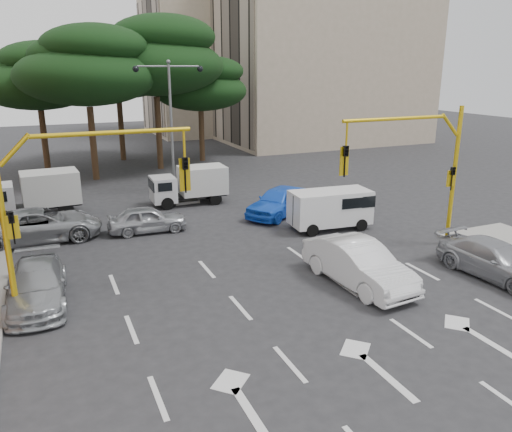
{
  "coord_description": "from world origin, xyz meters",
  "views": [
    {
      "loc": [
        -7.39,
        -13.66,
        7.51
      ],
      "look_at": [
        0.49,
        4.43,
        1.6
      ],
      "focal_mm": 35.0,
      "sensor_mm": 36.0,
      "label": 1
    }
  ],
  "objects_px": {
    "signal_mast_right": "(423,160)",
    "signal_mast_left": "(66,192)",
    "van_white": "(330,209)",
    "street_lamp_center": "(170,104)",
    "car_silver_cross_b": "(147,219)",
    "car_silver_wagon": "(37,285)",
    "box_truck_b": "(189,186)",
    "car_white_hatch": "(358,264)",
    "car_blue_compact": "(279,201)",
    "car_silver_cross_a": "(40,225)",
    "car_silver_parked": "(496,260)",
    "box_truck_a": "(34,195)"
  },
  "relations": [
    {
      "from": "street_lamp_center",
      "to": "van_white",
      "type": "xyz_separation_m",
      "value": [
        5.05,
        -10.0,
        -4.47
      ]
    },
    {
      "from": "car_blue_compact",
      "to": "van_white",
      "type": "xyz_separation_m",
      "value": [
        1.24,
        -3.0,
        0.19
      ]
    },
    {
      "from": "car_silver_cross_b",
      "to": "van_white",
      "type": "bearing_deg",
      "value": -106.44
    },
    {
      "from": "car_silver_wagon",
      "to": "car_silver_parked",
      "type": "distance_m",
      "value": 16.21
    },
    {
      "from": "car_silver_parked",
      "to": "box_truck_a",
      "type": "height_order",
      "value": "box_truck_a"
    },
    {
      "from": "street_lamp_center",
      "to": "box_truck_a",
      "type": "relative_size",
      "value": 1.67
    },
    {
      "from": "car_silver_cross_b",
      "to": "car_white_hatch",
      "type": "bearing_deg",
      "value": -143.97
    },
    {
      "from": "car_blue_compact",
      "to": "box_truck_a",
      "type": "xyz_separation_m",
      "value": [
        -11.75,
        5.0,
        0.39
      ]
    },
    {
      "from": "car_white_hatch",
      "to": "car_silver_cross_a",
      "type": "distance_m",
      "value": 14.12
    },
    {
      "from": "car_silver_cross_b",
      "to": "signal_mast_right",
      "type": "bearing_deg",
      "value": -121.5
    },
    {
      "from": "signal_mast_left",
      "to": "car_blue_compact",
      "type": "bearing_deg",
      "value": 33.45
    },
    {
      "from": "car_silver_wagon",
      "to": "car_silver_parked",
      "type": "relative_size",
      "value": 0.98
    },
    {
      "from": "street_lamp_center",
      "to": "car_blue_compact",
      "type": "height_order",
      "value": "street_lamp_center"
    },
    {
      "from": "car_white_hatch",
      "to": "car_blue_compact",
      "type": "bearing_deg",
      "value": 77.06
    },
    {
      "from": "signal_mast_right",
      "to": "car_blue_compact",
      "type": "relative_size",
      "value": 1.34
    },
    {
      "from": "car_silver_cross_b",
      "to": "box_truck_a",
      "type": "bearing_deg",
      "value": 47.69
    },
    {
      "from": "car_silver_wagon",
      "to": "box_truck_b",
      "type": "relative_size",
      "value": 1.04
    },
    {
      "from": "signal_mast_left",
      "to": "signal_mast_right",
      "type": "bearing_deg",
      "value": 0.0
    },
    {
      "from": "street_lamp_center",
      "to": "van_white",
      "type": "bearing_deg",
      "value": -63.22
    },
    {
      "from": "car_silver_cross_b",
      "to": "car_silver_wagon",
      "type": "bearing_deg",
      "value": 144.77
    },
    {
      "from": "street_lamp_center",
      "to": "car_silver_parked",
      "type": "xyz_separation_m",
      "value": [
        7.6,
        -17.46,
        -4.77
      ]
    },
    {
      "from": "car_silver_wagon",
      "to": "box_truck_a",
      "type": "bearing_deg",
      "value": 92.92
    },
    {
      "from": "signal_mast_left",
      "to": "car_silver_parked",
      "type": "distance_m",
      "value": 15.16
    },
    {
      "from": "street_lamp_center",
      "to": "car_silver_cross_a",
      "type": "xyz_separation_m",
      "value": [
        -7.77,
        -6.34,
        -4.69
      ]
    },
    {
      "from": "car_silver_cross_b",
      "to": "van_white",
      "type": "relative_size",
      "value": 0.96
    },
    {
      "from": "signal_mast_left",
      "to": "car_silver_wagon",
      "type": "relative_size",
      "value": 1.34
    },
    {
      "from": "signal_mast_right",
      "to": "signal_mast_left",
      "type": "relative_size",
      "value": 1.0
    },
    {
      "from": "car_silver_parked",
      "to": "van_white",
      "type": "xyz_separation_m",
      "value": [
        -2.55,
        7.46,
        0.29
      ]
    },
    {
      "from": "van_white",
      "to": "street_lamp_center",
      "type": "bearing_deg",
      "value": -148.01
    },
    {
      "from": "car_silver_parked",
      "to": "car_blue_compact",
      "type": "bearing_deg",
      "value": 104.96
    },
    {
      "from": "signal_mast_right",
      "to": "car_blue_compact",
      "type": "distance_m",
      "value": 8.24
    },
    {
      "from": "car_silver_cross_b",
      "to": "car_silver_parked",
      "type": "height_order",
      "value": "car_silver_parked"
    },
    {
      "from": "car_blue_compact",
      "to": "car_silver_cross_a",
      "type": "xyz_separation_m",
      "value": [
        -11.58,
        0.66,
        -0.02
      ]
    },
    {
      "from": "signal_mast_right",
      "to": "street_lamp_center",
      "type": "xyz_separation_m",
      "value": [
        -6.8,
        14.01,
        1.54
      ]
    },
    {
      "from": "car_silver_cross_a",
      "to": "car_silver_cross_b",
      "type": "xyz_separation_m",
      "value": [
        4.65,
        -0.66,
        -0.11
      ]
    },
    {
      "from": "signal_mast_left",
      "to": "van_white",
      "type": "xyz_separation_m",
      "value": [
        11.85,
        4.01,
        -2.93
      ]
    },
    {
      "from": "car_blue_compact",
      "to": "car_silver_cross_b",
      "type": "height_order",
      "value": "car_blue_compact"
    },
    {
      "from": "car_silver_cross_b",
      "to": "box_truck_a",
      "type": "distance_m",
      "value": 6.97
    },
    {
      "from": "signal_mast_right",
      "to": "box_truck_b",
      "type": "xyz_separation_m",
      "value": [
        -6.65,
        11.12,
        -2.83
      ]
    },
    {
      "from": "street_lamp_center",
      "to": "box_truck_b",
      "type": "xyz_separation_m",
      "value": [
        0.15,
        -2.89,
        -4.37
      ]
    },
    {
      "from": "car_silver_cross_b",
      "to": "box_truck_a",
      "type": "xyz_separation_m",
      "value": [
        -4.82,
        5.0,
        0.52
      ]
    },
    {
      "from": "car_white_hatch",
      "to": "van_white",
      "type": "relative_size",
      "value": 1.25
    },
    {
      "from": "car_silver_wagon",
      "to": "car_silver_parked",
      "type": "height_order",
      "value": "car_silver_parked"
    },
    {
      "from": "van_white",
      "to": "box_truck_b",
      "type": "distance_m",
      "value": 8.63
    },
    {
      "from": "signal_mast_right",
      "to": "car_silver_parked",
      "type": "relative_size",
      "value": 1.31
    },
    {
      "from": "car_silver_cross_b",
      "to": "van_white",
      "type": "xyz_separation_m",
      "value": [
        8.17,
        -3.0,
        0.33
      ]
    },
    {
      "from": "signal_mast_right",
      "to": "car_white_hatch",
      "type": "bearing_deg",
      "value": -155.22
    },
    {
      "from": "street_lamp_center",
      "to": "car_white_hatch",
      "type": "bearing_deg",
      "value": -80.92
    },
    {
      "from": "signal_mast_left",
      "to": "car_white_hatch",
      "type": "relative_size",
      "value": 1.25
    },
    {
      "from": "street_lamp_center",
      "to": "car_silver_wagon",
      "type": "height_order",
      "value": "street_lamp_center"
    }
  ]
}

